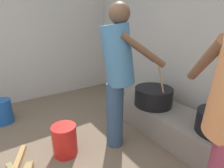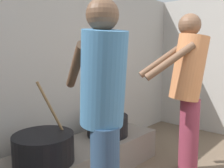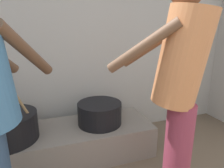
{
  "view_description": "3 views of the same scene",
  "coord_description": "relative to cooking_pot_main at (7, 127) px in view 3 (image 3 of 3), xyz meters",
  "views": [
    {
      "loc": [
        1.2,
        0.2,
        1.42
      ],
      "look_at": [
        -0.15,
        1.12,
        0.87
      ],
      "focal_mm": 28.51,
      "sensor_mm": 36.0,
      "label": 1
    },
    {
      "loc": [
        -1.47,
        0.2,
        1.28
      ],
      "look_at": [
        0.12,
        1.62,
        1.0
      ],
      "focal_mm": 39.16,
      "sensor_mm": 36.0,
      "label": 2
    },
    {
      "loc": [
        0.03,
        0.2,
        1.29
      ],
      "look_at": [
        0.44,
        1.42,
        0.94
      ],
      "focal_mm": 30.74,
      "sensor_mm": 36.0,
      "label": 3
    }
  ],
  "objects": [
    {
      "name": "block_enclosure_rear",
      "position": [
        0.37,
        0.57,
        0.6
      ],
      "size": [
        5.2,
        0.2,
        2.12
      ],
      "primitive_type": "cube",
      "color": "#ADA8A0",
      "rests_on": "ground_plane"
    },
    {
      "name": "hearth_ledge",
      "position": [
        0.43,
        0.05,
        -0.29
      ],
      "size": [
        1.93,
        0.6,
        0.33
      ],
      "primitive_type": "cube",
      "color": "slate",
      "rests_on": "ground_plane"
    },
    {
      "name": "cooking_pot_main",
      "position": [
        0.0,
        0.0,
        0.0
      ],
      "size": [
        0.52,
        0.52,
        0.7
      ],
      "color": "black",
      "rests_on": "hearth_ledge"
    },
    {
      "name": "cooking_pot_secondary",
      "position": [
        0.87,
        0.06,
        -0.01
      ],
      "size": [
        0.46,
        0.46,
        0.23
      ],
      "color": "black",
      "rests_on": "hearth_ledge"
    },
    {
      "name": "cook_in_orange_shirt",
      "position": [
        1.24,
        -0.71,
        0.49
      ],
      "size": [
        0.71,
        0.7,
        1.65
      ],
      "color": "#8C3347",
      "rests_on": "ground_plane"
    }
  ]
}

